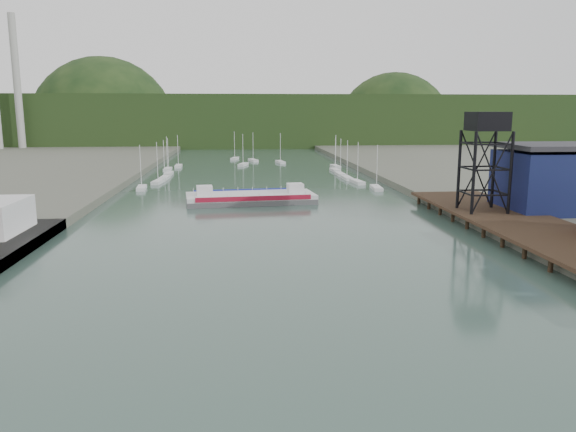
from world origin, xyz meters
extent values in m
plane|color=#2D463E|center=(0.00, 0.00, 0.00)|extent=(600.00, 600.00, 0.00)
cube|color=black|center=(37.00, 45.00, 1.90)|extent=(14.00, 70.00, 0.50)
cylinder|color=black|center=(31.00, 45.00, 0.80)|extent=(0.60, 0.60, 2.20)
cylinder|color=black|center=(43.00, 45.00, 0.80)|extent=(0.60, 0.60, 2.20)
cylinder|color=black|center=(32.00, 55.00, 8.65)|extent=(0.50, 0.50, 13.00)
cylinder|color=black|center=(38.00, 55.00, 8.65)|extent=(0.50, 0.50, 13.00)
cylinder|color=black|center=(32.00, 61.00, 8.65)|extent=(0.50, 0.50, 13.00)
cylinder|color=black|center=(38.00, 61.00, 8.65)|extent=(0.50, 0.50, 13.00)
cube|color=black|center=(35.00, 58.00, 16.65)|extent=(5.50, 5.50, 3.00)
cube|color=#0E1B3D|center=(50.00, 60.00, 6.60)|extent=(20.00, 14.00, 10.00)
cube|color=#2D2D33|center=(50.00, 60.00, 12.50)|extent=(20.50, 14.50, 0.80)
cube|color=silver|center=(-27.54, 103.89, 0.35)|extent=(2.67, 7.65, 0.90)
cube|color=silver|center=(-25.28, 115.30, 0.35)|extent=(2.81, 7.67, 0.90)
cube|color=silver|center=(-24.71, 124.17, 0.35)|extent=(2.35, 7.59, 0.90)
cube|color=silver|center=(-24.81, 134.09, 0.35)|extent=(2.01, 7.50, 0.90)
cube|color=silver|center=(-26.64, 146.33, 0.35)|extent=(2.00, 7.50, 0.90)
cube|color=silver|center=(-24.32, 156.17, 0.35)|extent=(2.16, 7.54, 0.90)
cube|color=silver|center=(27.56, 99.03, 0.35)|extent=(2.53, 7.62, 0.90)
cube|color=silver|center=(25.46, 110.51, 0.35)|extent=(2.76, 7.67, 0.90)
cube|color=silver|center=(24.46, 119.29, 0.35)|extent=(2.22, 7.56, 0.90)
cube|color=silver|center=(24.27, 128.28, 0.35)|extent=(2.18, 7.54, 0.90)
cube|color=silver|center=(24.67, 139.38, 0.35)|extent=(2.46, 7.61, 0.90)
cube|color=silver|center=(26.78, 150.99, 0.35)|extent=(2.48, 7.61, 0.90)
cube|color=silver|center=(-3.16, 160.00, 0.35)|extent=(3.78, 7.76, 0.90)
cube|color=silver|center=(10.04, 168.00, 0.35)|extent=(3.31, 7.74, 0.90)
cube|color=silver|center=(0.66, 176.00, 0.35)|extent=(3.76, 7.76, 0.90)
cube|color=silver|center=(-6.11, 184.00, 0.35)|extent=(3.40, 7.74, 0.90)
cylinder|color=#A5A5A0|center=(-102.00, 235.00, 30.00)|extent=(3.20, 3.20, 60.00)
cube|color=black|center=(0.00, 300.00, 12.00)|extent=(500.00, 120.00, 28.00)
sphere|color=black|center=(-80.00, 300.00, 8.00)|extent=(80.00, 80.00, 80.00)
sphere|color=black|center=(90.00, 310.00, 6.00)|extent=(70.00, 70.00, 70.00)
cube|color=#515154|center=(-2.36, 82.63, 0.51)|extent=(26.52, 12.93, 1.02)
cube|color=silver|center=(-2.36, 82.63, 1.43)|extent=(26.52, 12.93, 0.82)
cube|color=maroon|center=(-1.80, 77.49, 1.64)|extent=(22.39, 2.58, 0.92)
cube|color=navy|center=(-2.92, 87.76, 1.64)|extent=(22.39, 2.58, 0.92)
cube|color=silver|center=(-11.51, 81.63, 2.66)|extent=(3.38, 3.38, 2.05)
cube|color=silver|center=(6.79, 83.62, 2.66)|extent=(3.38, 3.38, 2.05)
camera|label=1|loc=(-4.69, -29.54, 18.39)|focal=35.00mm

